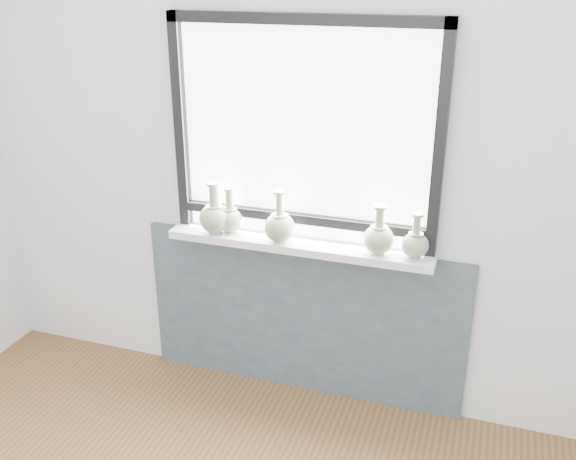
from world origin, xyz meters
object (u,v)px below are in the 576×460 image
(vase_c, at_px, (280,226))
(vase_e, at_px, (415,243))
(vase_b, at_px, (230,218))
(vase_d, at_px, (379,237))
(windowsill, at_px, (298,245))
(vase_a, at_px, (215,216))

(vase_c, distance_m, vase_e, 0.65)
(vase_b, bearing_deg, vase_e, -0.87)
(vase_b, bearing_deg, vase_c, -7.81)
(vase_d, height_order, vase_e, vase_d)
(vase_b, distance_m, vase_c, 0.28)
(windowsill, relative_size, vase_b, 5.74)
(vase_c, relative_size, vase_d, 1.10)
(vase_a, xyz_separation_m, vase_e, (0.99, 0.02, -0.02))
(windowsill, distance_m, vase_d, 0.40)
(vase_b, xyz_separation_m, vase_d, (0.75, -0.02, 0.00))
(windowsill, distance_m, vase_a, 0.44)
(vase_b, distance_m, vase_d, 0.75)
(vase_d, distance_m, vase_e, 0.17)
(vase_c, bearing_deg, vase_d, 1.80)
(vase_e, bearing_deg, windowsill, 179.42)
(vase_d, bearing_deg, vase_e, 2.98)
(vase_a, height_order, vase_e, vase_a)
(windowsill, distance_m, vase_c, 0.14)
(windowsill, bearing_deg, vase_a, -176.73)
(vase_b, relative_size, vase_d, 0.98)
(vase_c, bearing_deg, vase_a, 179.18)
(vase_c, height_order, vase_e, vase_c)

